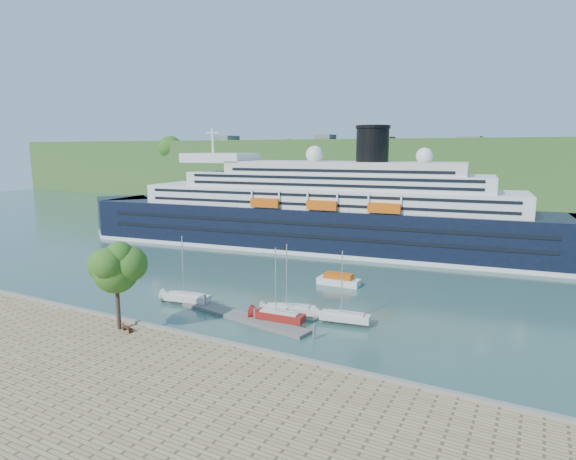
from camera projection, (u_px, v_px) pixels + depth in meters
The scene contains 12 objects.
ground at pixel (180, 341), 52.43m from camera, with size 400.00×400.00×0.00m, color #2F544C.
far_hillside at pixel (440, 173), 176.76m from camera, with size 400.00×50.00×24.00m, color #335421.
quay_coping at pixel (178, 331), 52.07m from camera, with size 220.00×0.50×0.30m, color slate.
cruise_ship at pixel (314, 188), 99.18m from camera, with size 112.33×16.36×25.22m, color black, non-canonical shape.
park_bench at pixel (128, 328), 52.25m from camera, with size 1.47×0.60×0.94m, color #4E2416, non-canonical shape.
promenade_tree at pixel (117, 282), 52.29m from camera, with size 6.50×6.50×10.76m, color #295917, non-canonical shape.
floating_pontoon at pixel (242, 317), 59.30m from camera, with size 19.52×2.39×0.43m, color gray, non-canonical shape.
sailboat_white_near at pixel (186, 272), 64.01m from camera, with size 6.87×1.91×8.87m, color silver, non-canonical shape.
sailboat_red at pixel (279, 288), 56.94m from camera, with size 6.82×1.89×8.80m, color maroon, non-canonical shape.
sailboat_white_far at pixel (346, 290), 56.71m from camera, with size 6.58×1.83×8.50m, color silver, non-canonical shape.
tender_launch at pixel (339, 279), 73.75m from camera, with size 6.59×2.25×1.82m, color #D3550C, non-canonical shape.
sailboat_extra at pixel (290, 282), 59.35m from camera, with size 6.76×1.88×8.73m, color silver, non-canonical shape.
Camera 1 is at (33.68, -38.37, 20.68)m, focal length 30.00 mm.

